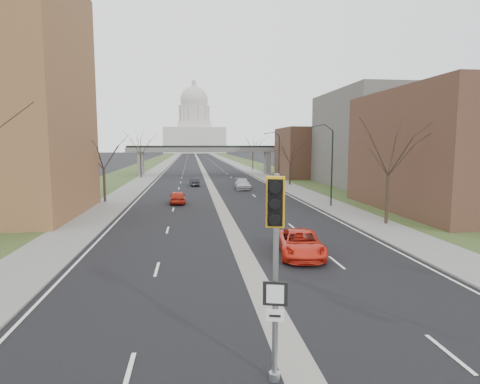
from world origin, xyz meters
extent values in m
cube|color=black|center=(0.00, 150.00, 0.01)|extent=(20.00, 600.00, 0.01)
cube|color=gray|center=(0.00, 150.00, 0.00)|extent=(1.20, 600.00, 0.02)
cube|color=gray|center=(12.00, 150.00, 0.06)|extent=(4.00, 600.00, 0.12)
cube|color=gray|center=(-12.00, 150.00, 0.06)|extent=(4.00, 600.00, 0.12)
cube|color=#2A3C1C|center=(18.00, 150.00, 0.05)|extent=(8.00, 600.00, 0.10)
cube|color=#2A3C1C|center=(-18.00, 150.00, 0.05)|extent=(8.00, 600.00, 0.10)
cube|color=brown|center=(24.00, 28.00, 6.00)|extent=(16.00, 20.00, 12.00)
cube|color=#5C5B55|center=(28.00, 52.00, 7.50)|extent=(18.00, 22.00, 15.00)
cube|color=brown|center=(22.00, 70.00, 5.00)|extent=(14.00, 14.00, 10.00)
cube|color=slate|center=(-14.00, 80.00, 2.50)|extent=(1.20, 2.50, 5.00)
cube|color=slate|center=(14.00, 80.00, 2.50)|extent=(1.20, 2.50, 5.00)
cube|color=slate|center=(0.00, 80.00, 5.50)|extent=(34.00, 3.00, 1.00)
cube|color=black|center=(0.00, 80.00, 6.20)|extent=(34.00, 0.15, 0.50)
cube|color=beige|center=(0.00, 320.00, 10.00)|extent=(48.00, 42.00, 20.00)
cube|color=beige|center=(0.00, 320.00, 22.00)|extent=(26.00, 26.00, 5.00)
cylinder|color=beige|center=(0.00, 320.00, 31.00)|extent=(22.00, 22.00, 14.00)
sphere|color=beige|center=(0.00, 320.00, 42.00)|extent=(22.00, 22.00, 22.00)
cylinder|color=beige|center=(0.00, 320.00, 53.50)|extent=(3.60, 3.60, 4.50)
cylinder|color=black|center=(11.80, 32.00, 4.12)|extent=(0.16, 0.16, 8.00)
cube|color=black|center=(9.50, 32.00, 8.47)|extent=(0.45, 0.18, 0.14)
cylinder|color=black|center=(11.80, 58.00, 4.12)|extent=(0.16, 0.16, 8.00)
cube|color=black|center=(9.50, 58.00, 8.47)|extent=(0.45, 0.18, 0.14)
cylinder|color=#382B21|center=(-13.00, 38.00, 2.00)|extent=(0.28, 0.28, 3.75)
cylinder|color=#382B21|center=(-13.00, 72.00, 2.25)|extent=(0.28, 0.28, 4.25)
cylinder|color=#382B21|center=(13.00, 22.00, 2.12)|extent=(0.28, 0.28, 4.00)
cylinder|color=#382B21|center=(13.00, 55.00, 1.87)|extent=(0.28, 0.28, 3.50)
cylinder|color=#382B21|center=(13.00, 95.00, 2.25)|extent=(0.28, 0.28, 4.25)
cylinder|color=gray|center=(-0.83, 1.29, 2.94)|extent=(0.16, 0.16, 5.88)
cylinder|color=gray|center=(-0.83, 1.29, 0.11)|extent=(0.32, 0.32, 0.23)
cube|color=#ECA10D|center=(-0.97, 0.74, 5.20)|extent=(0.57, 0.56, 1.30)
cube|color=black|center=(-0.83, 1.29, 2.60)|extent=(0.67, 0.21, 0.68)
cube|color=silver|center=(-0.83, 1.29, 1.98)|extent=(0.50, 0.17, 0.34)
imported|color=#B62514|center=(-4.68, 36.39, 0.73)|extent=(1.91, 4.38, 1.47)
imported|color=black|center=(-2.63, 55.67, 0.61)|extent=(1.66, 3.80, 1.22)
imported|color=red|center=(3.35, 13.71, 0.76)|extent=(3.20, 5.75, 1.52)
imported|color=#BAB9C2|center=(4.49, 49.90, 0.76)|extent=(2.31, 5.32, 1.52)
camera|label=1|loc=(-3.10, -9.19, 6.65)|focal=30.00mm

